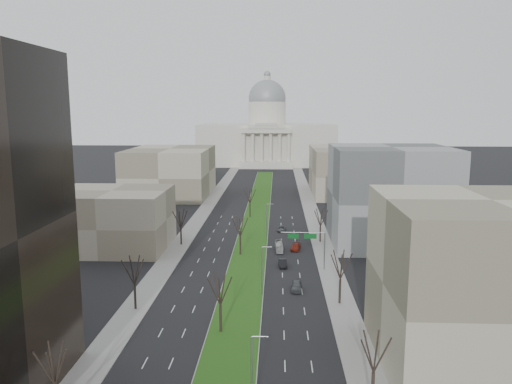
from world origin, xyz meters
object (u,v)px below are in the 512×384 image
(car_grey_near, at_px, (296,286))
(car_grey_far, at_px, (282,229))
(car_red, at_px, (296,247))
(car_black, at_px, (283,263))
(box_van, at_px, (279,247))

(car_grey_near, xyz_separation_m, car_grey_far, (-2.40, 45.04, -0.20))
(car_grey_near, relative_size, car_red, 0.97)
(car_grey_far, bearing_deg, car_grey_near, -81.67)
(car_black, height_order, car_red, car_black)
(car_black, bearing_deg, car_red, 72.74)
(car_red, bearing_deg, car_grey_far, 109.78)
(box_van, bearing_deg, car_red, 10.89)
(car_black, xyz_separation_m, car_grey_far, (0.02, 31.13, -0.13))
(car_red, bearing_deg, box_van, -156.44)
(car_grey_near, height_order, car_grey_far, car_grey_near)
(car_black, distance_m, car_grey_far, 31.13)
(car_grey_near, xyz_separation_m, box_van, (-3.15, 25.86, 0.15))
(car_grey_far, bearing_deg, car_red, -74.83)
(car_black, relative_size, car_grey_far, 1.01)
(car_grey_near, height_order, car_red, car_grey_near)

